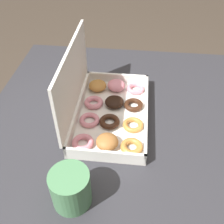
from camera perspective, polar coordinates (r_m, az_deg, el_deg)
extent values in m
cube|color=#2D2D33|center=(0.82, 5.02, -4.73)|extent=(0.99, 0.98, 0.03)
cylinder|color=#2D2D33|center=(1.48, 22.38, -3.16)|extent=(0.06, 0.06, 0.73)
cylinder|color=#2D2D33|center=(1.47, -12.55, -0.60)|extent=(0.06, 0.06, 0.73)
cube|color=silver|center=(0.85, 0.00, -0.74)|extent=(0.37, 0.22, 0.01)
cube|color=white|center=(0.83, 7.41, -0.25)|extent=(0.37, 0.01, 0.04)
cube|color=white|center=(0.85, -7.25, 0.84)|extent=(0.37, 0.01, 0.04)
cube|color=white|center=(0.71, -1.63, -9.46)|extent=(0.01, 0.22, 0.04)
cube|color=white|center=(0.98, 1.18, 7.41)|extent=(0.01, 0.22, 0.04)
cube|color=white|center=(0.78, -8.56, 7.27)|extent=(0.37, 0.01, 0.20)
torus|color=#B77A38|center=(0.75, 4.28, -7.56)|extent=(0.06, 0.06, 0.02)
torus|color=#B77A38|center=(0.81, 4.59, -2.82)|extent=(0.06, 0.06, 0.02)
torus|color=#381E11|center=(0.87, 4.71, 1.54)|extent=(0.06, 0.06, 0.02)
torus|color=pink|center=(0.94, 5.13, 5.11)|extent=(0.06, 0.06, 0.02)
ellipsoid|color=#9E6633|center=(0.74, -1.07, -6.50)|extent=(0.06, 0.06, 0.04)
torus|color=#381E11|center=(0.81, -0.53, -2.09)|extent=(0.06, 0.06, 0.02)
ellipsoid|color=black|center=(0.87, 0.54, 2.20)|extent=(0.06, 0.06, 0.03)
ellipsoid|color=pink|center=(0.94, 0.94, 5.84)|extent=(0.06, 0.06, 0.04)
torus|color=pink|center=(0.76, -6.36, -6.62)|extent=(0.06, 0.06, 0.02)
torus|color=pink|center=(0.82, -4.92, -1.75)|extent=(0.06, 0.06, 0.02)
torus|color=pink|center=(0.88, -4.00, 2.07)|extent=(0.06, 0.06, 0.02)
ellipsoid|color=#B77A38|center=(0.94, -3.17, 5.76)|extent=(0.06, 0.06, 0.03)
cylinder|color=#4C8456|center=(0.63, -8.98, -16.11)|extent=(0.09, 0.09, 0.10)
cylinder|color=black|center=(0.60, -9.45, -13.84)|extent=(0.08, 0.08, 0.01)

